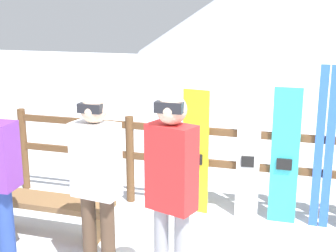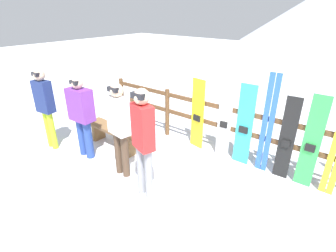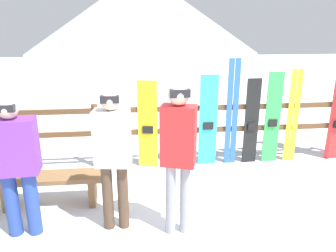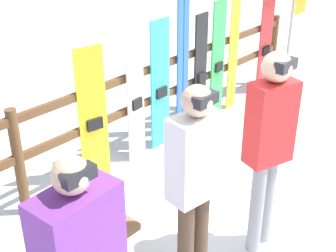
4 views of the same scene
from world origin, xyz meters
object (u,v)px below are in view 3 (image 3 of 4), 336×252
Objects in this scene: ski_pair_blue at (232,113)px; ski_pair_yellow at (293,116)px; person_purple at (16,161)px; person_red at (178,148)px; snowboard_green at (273,118)px; snowboard_white at (184,122)px; snowboard_black_stripe at (252,122)px; person_white at (113,151)px; snowboard_yellow at (148,125)px; bench at (50,183)px; snowboard_cyan at (208,121)px.

ski_pair_yellow is at bearing 0.00° from ski_pair_blue.
person_purple is 0.91× the size of person_red.
snowboard_green is at bearing -0.28° from ski_pair_blue.
person_red is at bearing -100.91° from snowboard_white.
snowboard_black_stripe is (0.34, -0.00, -0.16)m from ski_pair_blue.
ski_pair_yellow is at bearing 0.28° from snowboard_black_stripe.
ski_pair_blue reaches higher than person_red.
person_red reaches higher than person_white.
person_purple is 4.26m from ski_pair_yellow.
ski_pair_blue is at bearing 57.98° from person_red.
snowboard_green is (2.09, 0.00, 0.05)m from snowboard_yellow.
ski_pair_blue is at bearing 179.72° from snowboard_green.
person_purple is at bearing -152.53° from snowboard_black_stripe.
ski_pair_blue reaches higher than bench.
snowboard_white is (1.92, 1.08, 0.42)m from bench.
ski_pair_blue is at bearing 42.00° from person_white.
bench is 3.61m from snowboard_green.
snowboard_cyan is (1.44, 1.65, -0.21)m from person_white.
snowboard_yellow is 0.96× the size of snowboard_white.
snowboard_yellow is 0.60m from snowboard_white.
snowboard_black_stripe is (3.05, 1.08, 0.40)m from bench.
snowboard_black_stripe is 0.94× the size of snowboard_green.
snowboard_cyan is (0.99, 0.00, 0.04)m from snowboard_yellow.
snowboard_white is at bearing -179.89° from ski_pair_yellow.
bench is at bearing 146.61° from person_white.
ski_pair_blue is 0.38m from snowboard_black_stripe.
snowboard_yellow is 0.82× the size of ski_pair_blue.
bench is 0.95× the size of snowboard_white.
bench is at bearing 75.29° from person_purple.
person_purple is 1.08× the size of snowboard_yellow.
snowboard_white is 1.49m from snowboard_green.
person_red is 2.60m from snowboard_green.
snowboard_cyan is 0.74m from snowboard_black_stripe.
person_white is 1.73m from snowboard_yellow.
snowboard_green is (0.70, -0.00, -0.11)m from ski_pair_blue.
person_red is (1.57, -0.74, 0.71)m from bench.
snowboard_black_stripe is at bearing 19.44° from bench.
snowboard_green reaches higher than snowboard_white.
person_white is 1.03× the size of ski_pair_yellow.
person_red is 1.09× the size of ski_pair_yellow.
bench is at bearing 154.76° from person_red.
person_white is at bearing -105.30° from snowboard_yellow.
snowboard_green is at bearing 17.53° from bench.
snowboard_black_stripe is at bearing -0.00° from snowboard_cyan.
snowboard_cyan reaches higher than snowboard_yellow.
person_white is 0.92× the size of ski_pair_blue.
snowboard_white is 0.95× the size of ski_pair_yellow.
snowboard_white is 1.84m from ski_pair_yellow.
person_red is at bearing -82.25° from snowboard_yellow.
snowboard_cyan is (2.32, 1.08, 0.43)m from bench.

